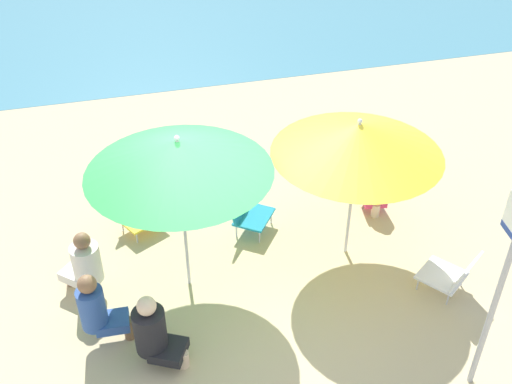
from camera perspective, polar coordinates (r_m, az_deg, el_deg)
name	(u,v)px	position (r m, az deg, el deg)	size (l,w,h in m)	color
ground_plane	(242,297)	(7.46, -1.36, -9.81)	(40.00, 40.00, 0.00)	#CCB789
umbrella_yellow	(358,139)	(7.15, 9.58, 4.98)	(2.05, 2.05, 1.99)	silver
umbrella_green	(178,156)	(6.52, -7.32, 3.35)	(2.07, 2.07, 2.12)	silver
beach_chair_a	(452,274)	(7.68, 17.97, -7.36)	(0.75, 0.77, 0.62)	white
beach_chair_b	(246,209)	(8.24, -0.92, -1.57)	(0.75, 0.76, 0.67)	teal
beach_chair_c	(137,211)	(8.46, -11.10, -1.78)	(0.72, 0.71, 0.54)	gold
person_a	(154,333)	(6.57, -9.57, -12.92)	(0.57, 0.49, 0.93)	black
person_b	(84,264)	(7.48, -15.87, -6.50)	(0.55, 0.54, 0.93)	silver
person_c	(98,309)	(6.83, -14.66, -10.63)	(0.55, 0.31, 0.99)	#2D519E
person_d	(373,180)	(8.80, 10.95, 1.10)	(0.38, 0.55, 0.88)	#DB3866
warning_sign	(504,274)	(5.96, 22.34, -7.11)	(0.10, 0.51, 2.34)	#ADADB2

